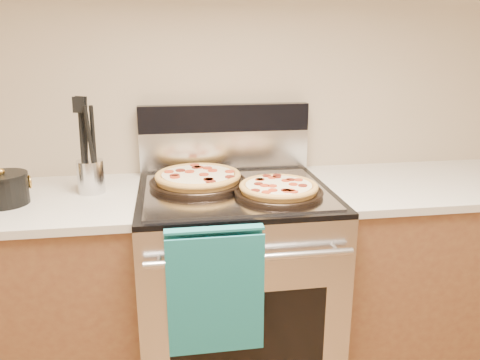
{
  "coord_description": "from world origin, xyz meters",
  "views": [
    {
      "loc": [
        -0.25,
        -0.1,
        1.48
      ],
      "look_at": [
        0.01,
        1.55,
        0.99
      ],
      "focal_mm": 35.0,
      "sensor_mm": 36.0,
      "label": 1
    }
  ],
  "objects": [
    {
      "name": "backsplash_upper",
      "position": [
        0.0,
        1.96,
        1.16
      ],
      "size": [
        0.76,
        0.06,
        0.12
      ],
      "primitive_type": "cube",
      "color": "black",
      "rests_on": "backsplash_lower"
    },
    {
      "name": "saucepan",
      "position": [
        -0.86,
        1.64,
        0.96
      ],
      "size": [
        0.23,
        0.23,
        0.11
      ],
      "primitive_type": "cylinder",
      "rotation": [
        0.0,
        0.0,
        0.39
      ],
      "color": "black",
      "rests_on": "countertop_left"
    },
    {
      "name": "oven_window",
      "position": [
        0.0,
        1.31,
        0.45
      ],
      "size": [
        0.56,
        0.01,
        0.4
      ],
      "primitive_type": "cube",
      "color": "black",
      "rests_on": "range_body"
    },
    {
      "name": "pepperoni_pizza_back",
      "position": [
        -0.14,
        1.72,
        0.95
      ],
      "size": [
        0.4,
        0.4,
        0.05
      ],
      "primitive_type": null,
      "rotation": [
        0.0,
        0.0,
        -0.03
      ],
      "color": "#C88D3D",
      "rests_on": "foil_sheet"
    },
    {
      "name": "backsplash_lower",
      "position": [
        0.0,
        1.96,
        1.01
      ],
      "size": [
        0.76,
        0.06,
        0.18
      ],
      "primitive_type": "cube",
      "color": "silver",
      "rests_on": "cooktop"
    },
    {
      "name": "countertop_right",
      "position": [
        0.88,
        1.68,
        0.9
      ],
      "size": [
        1.02,
        0.64,
        0.03
      ],
      "primitive_type": "cube",
      "color": "beige",
      "rests_on": "cabinet_right"
    },
    {
      "name": "countertop_left",
      "position": [
        -0.88,
        1.68,
        0.9
      ],
      "size": [
        1.02,
        0.64,
        0.03
      ],
      "primitive_type": "cube",
      "color": "beige",
      "rests_on": "cabinet_left"
    },
    {
      "name": "pepperoni_pizza_front",
      "position": [
        0.15,
        1.54,
        0.95
      ],
      "size": [
        0.41,
        0.41,
        0.04
      ],
      "primitive_type": null,
      "rotation": [
        0.0,
        0.0,
        -0.29
      ],
      "color": "#C88D3D",
      "rests_on": "foil_sheet"
    },
    {
      "name": "utensil_crock",
      "position": [
        -0.56,
        1.74,
        0.98
      ],
      "size": [
        0.12,
        0.12,
        0.13
      ],
      "primitive_type": "cylinder",
      "rotation": [
        0.0,
        0.0,
        -0.16
      ],
      "color": "silver",
      "rests_on": "countertop_left"
    },
    {
      "name": "cabinet_left",
      "position": [
        -0.88,
        1.68,
        0.44
      ],
      "size": [
        1.0,
        0.62,
        0.88
      ],
      "primitive_type": "cube",
      "color": "brown",
      "rests_on": "ground"
    },
    {
      "name": "dish_towel",
      "position": [
        -0.12,
        1.27,
        0.7
      ],
      "size": [
        0.32,
        0.05,
        0.42
      ],
      "primitive_type": null,
      "color": "#18677B",
      "rests_on": "oven_handle"
    },
    {
      "name": "oven_handle",
      "position": [
        0.0,
        1.27,
        0.8
      ],
      "size": [
        0.7,
        0.03,
        0.03
      ],
      "primitive_type": "cylinder",
      "rotation": [
        0.0,
        1.57,
        0.0
      ],
      "color": "silver",
      "rests_on": "range_body"
    },
    {
      "name": "cabinet_right",
      "position": [
        0.88,
        1.68,
        0.44
      ],
      "size": [
        1.0,
        0.62,
        0.88
      ],
      "primitive_type": "cube",
      "color": "brown",
      "rests_on": "ground"
    },
    {
      "name": "wall_back",
      "position": [
        0.0,
        2.0,
        1.35
      ],
      "size": [
        4.0,
        0.0,
        4.0
      ],
      "primitive_type": "plane",
      "rotation": [
        1.57,
        0.0,
        0.0
      ],
      "color": "tan",
      "rests_on": "ground"
    },
    {
      "name": "range_body",
      "position": [
        0.0,
        1.65,
        0.45
      ],
      "size": [
        0.76,
        0.68,
        0.9
      ],
      "primitive_type": "cube",
      "color": "#B7B7BC",
      "rests_on": "ground"
    },
    {
      "name": "foil_sheet",
      "position": [
        0.0,
        1.62,
        0.92
      ],
      "size": [
        0.7,
        0.55,
        0.01
      ],
      "primitive_type": "cube",
      "color": "gray",
      "rests_on": "cooktop"
    },
    {
      "name": "cooktop",
      "position": [
        0.0,
        1.65,
        0.91
      ],
      "size": [
        0.76,
        0.68,
        0.02
      ],
      "primitive_type": "cube",
      "color": "black",
      "rests_on": "range_body"
    }
  ]
}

